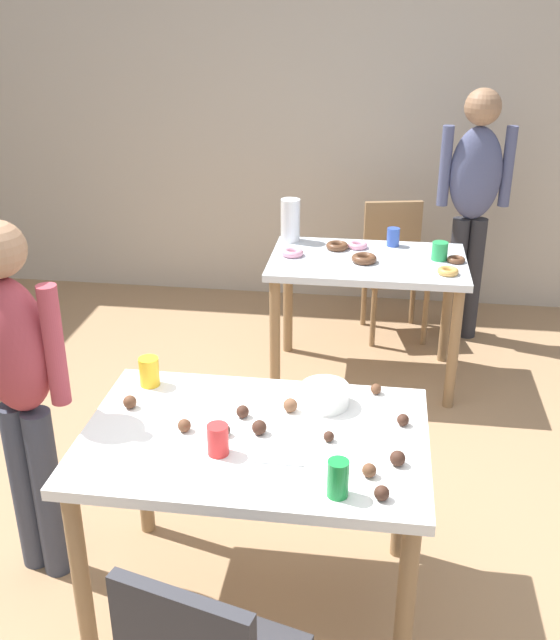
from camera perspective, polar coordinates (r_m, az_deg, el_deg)
ground_plane at (r=3.05m, az=-4.46°, el=-20.81°), size 6.40×6.40×0.00m
wall_back at (r=5.39m, az=2.46°, el=15.11°), size 6.40×0.10×2.60m
dining_table_near at (r=2.64m, az=-1.96°, el=-10.56°), size 1.19×0.79×0.75m
dining_table_far at (r=4.27m, az=6.69°, el=3.23°), size 1.10×0.69×0.75m
chair_far_table at (r=4.98m, az=8.74°, el=4.50°), size 0.47×0.47×0.87m
person_girl_near at (r=2.85m, az=-19.45°, el=-4.20°), size 0.45×0.28×1.45m
person_adult_far at (r=4.84m, az=14.61°, el=9.34°), size 0.45×0.23×1.61m
mixing_bowl at (r=2.73m, az=3.45°, el=-5.79°), size 0.18×0.18×0.08m
soda_can at (r=2.28m, az=4.46°, el=-12.02°), size 0.07×0.07×0.12m
fork_near at (r=2.44m, az=-0.20°, el=-10.90°), size 0.17×0.02×0.01m
cup_near_0 at (r=2.90m, az=-9.99°, el=-3.92°), size 0.08×0.08×0.11m
cup_near_1 at (r=2.47m, az=-4.78°, el=-9.12°), size 0.07×0.07×0.11m
cake_ball_0 at (r=2.77m, az=-11.44°, el=-6.17°), size 0.05×0.05×0.05m
cake_ball_1 at (r=2.61m, az=-7.34°, el=-8.02°), size 0.05×0.05×0.05m
cake_ball_2 at (r=2.54m, az=3.76°, el=-8.89°), size 0.04×0.04×0.04m
cake_ball_3 at (r=2.39m, az=6.85°, el=-11.37°), size 0.05×0.05×0.05m
cake_ball_4 at (r=2.67m, az=-2.88°, el=-7.02°), size 0.05×0.05×0.05m
cake_ball_5 at (r=2.66m, az=9.41°, el=-7.56°), size 0.04×0.04×0.04m
cake_ball_6 at (r=2.57m, az=-4.31°, el=-8.41°), size 0.04×0.04×0.04m
cake_ball_7 at (r=2.57m, az=-1.60°, el=-8.23°), size 0.05×0.05×0.05m
cake_ball_8 at (r=2.83m, az=7.37°, el=-5.25°), size 0.04×0.04×0.04m
cake_ball_9 at (r=2.30m, az=7.80°, el=-13.01°), size 0.05×0.05×0.05m
cake_ball_10 at (r=2.45m, az=9.00°, el=-10.42°), size 0.05×0.05×0.05m
cake_ball_11 at (r=2.70m, az=0.80°, el=-6.54°), size 0.05×0.05×0.05m
pitcher_far at (r=4.47m, az=0.80°, el=7.66°), size 0.12×0.12×0.26m
cup_far_0 at (r=4.45m, az=8.67°, el=6.31°), size 0.07×0.07×0.11m
cup_far_1 at (r=4.27m, az=12.14°, el=5.19°), size 0.09×0.09×0.10m
donut_far_0 at (r=4.17m, az=6.47°, el=4.70°), size 0.14×0.14×0.04m
donut_far_1 at (r=4.37m, az=4.41°, el=5.68°), size 0.13×0.13×0.04m
donut_far_2 at (r=4.25m, az=0.96°, el=5.19°), size 0.13×0.13×0.04m
donut_far_3 at (r=4.26m, az=13.34°, el=4.52°), size 0.10×0.10×0.03m
donut_far_4 at (r=4.40m, az=5.97°, el=5.72°), size 0.12×0.12×0.03m
donut_far_5 at (r=4.07m, az=12.75°, el=3.67°), size 0.11×0.11×0.03m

